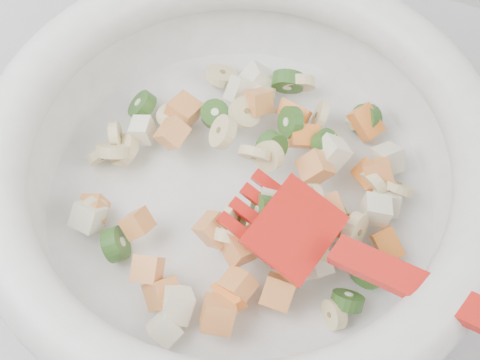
% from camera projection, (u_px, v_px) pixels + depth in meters
% --- Properties ---
extents(counter, '(2.00, 0.60, 0.90)m').
position_uv_depth(counter, '(112.00, 318.00, 1.01)').
color(counter, '#A3A3A8').
rests_on(counter, ground).
extents(mixing_bowl, '(0.47, 0.38, 0.13)m').
position_uv_depth(mixing_bowl, '(241.00, 173.00, 0.53)').
color(mixing_bowl, white).
rests_on(mixing_bowl, counter).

